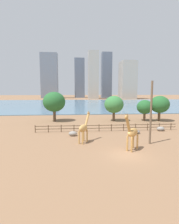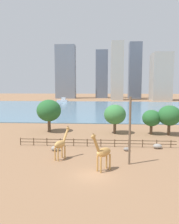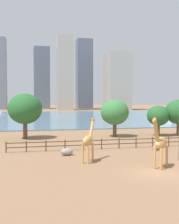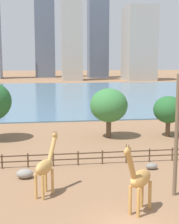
{
  "view_description": "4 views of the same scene",
  "coord_description": "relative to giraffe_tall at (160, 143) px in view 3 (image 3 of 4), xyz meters",
  "views": [
    {
      "loc": [
        -5.9,
        -19.01,
        7.39
      ],
      "look_at": [
        -2.75,
        18.96,
        2.72
      ],
      "focal_mm": 28.0,
      "sensor_mm": 36.0,
      "label": 1
    },
    {
      "loc": [
        1.17,
        -23.51,
        9.98
      ],
      "look_at": [
        -2.39,
        30.02,
        3.68
      ],
      "focal_mm": 35.0,
      "sensor_mm": 36.0,
      "label": 2
    },
    {
      "loc": [
        -10.56,
        -21.49,
        6.17
      ],
      "look_at": [
        1.24,
        31.58,
        3.74
      ],
      "focal_mm": 45.0,
      "sensor_mm": 36.0,
      "label": 3
    },
    {
      "loc": [
        -5.1,
        -18.42,
        9.71
      ],
      "look_at": [
        2.04,
        28.9,
        2.31
      ],
      "focal_mm": 55.0,
      "sensor_mm": 36.0,
      "label": 4
    }
  ],
  "objects": [
    {
      "name": "tree_right_tall",
      "position": [
        13.47,
        20.11,
        1.79
      ],
      "size": [
        4.6,
        4.6,
        6.15
      ],
      "color": "brown",
      "rests_on": "ground"
    },
    {
      "name": "skyline_block_central",
      "position": [
        -2.0,
        168.35,
        18.2
      ],
      "size": [
        10.37,
        11.18,
        40.91
      ],
      "primitive_type": "cube",
      "color": "slate",
      "rests_on": "ground"
    },
    {
      "name": "enclosure_fence",
      "position": [
        -1.25,
        10.49,
        -1.49
      ],
      "size": [
        26.12,
        0.14,
        1.3
      ],
      "color": "#4C3826",
      "rests_on": "ground"
    },
    {
      "name": "skyline_block_left",
      "position": [
        9.51,
        138.16,
        18.87
      ],
      "size": [
        8.93,
        9.3,
        42.24
      ],
      "primitive_type": "cube",
      "color": "#ADA89E",
      "rests_on": "ground"
    },
    {
      "name": "giraffe_tall",
      "position": [
        0.0,
        0.0,
        0.0
      ],
      "size": [
        2.65,
        2.54,
        4.81
      ],
      "rotation": [
        0.0,
        0.0,
        3.9
      ],
      "color": "#C18C47",
      "rests_on": "ground"
    },
    {
      "name": "skyline_tower_glass",
      "position": [
        40.32,
        135.11,
        14.41
      ],
      "size": [
        13.18,
        15.49,
        33.33
      ],
      "primitive_type": "cube",
      "color": "#ADA89E",
      "rests_on": "ground"
    },
    {
      "name": "giraffe_companion",
      "position": [
        -5.78,
        3.85,
        -0.13
      ],
      "size": [
        2.08,
        2.97,
        4.45
      ],
      "rotation": [
        0.0,
        0.0,
        1.03
      ],
      "color": "tan",
      "rests_on": "ground"
    },
    {
      "name": "tree_left_small",
      "position": [
        2.44,
        21.09,
        1.79
      ],
      "size": [
        4.64,
        4.64,
        6.16
      ],
      "color": "brown",
      "rests_on": "ground"
    },
    {
      "name": "skyline_tower_needle",
      "position": [
        25.29,
        159.2,
        20.49
      ],
      "size": [
        10.1,
        9.05,
        45.49
      ],
      "primitive_type": "cube",
      "color": "slate",
      "rests_on": "ground"
    },
    {
      "name": "harbor_water",
      "position": [
        -1.07,
        75.49,
        -2.15
      ],
      "size": [
        180.0,
        86.0,
        0.2
      ],
      "primitive_type": "cube",
      "color": "slate",
      "rests_on": "ground"
    },
    {
      "name": "boulder_small",
      "position": [
        -7.4,
        7.61,
        -1.87
      ],
      "size": [
        1.36,
        1.04,
        0.78
      ],
      "primitive_type": "ellipsoid",
      "color": "gray",
      "rests_on": "ground"
    },
    {
      "name": "tree_center_broad",
      "position": [
        -11.97,
        21.88,
        2.44
      ],
      "size": [
        5.32,
        5.32,
        7.12
      ],
      "color": "brown",
      "rests_on": "ground"
    },
    {
      "name": "boulder_by_pole",
      "position": [
        3.7,
        8.3,
        -1.97
      ],
      "size": [
        1.05,
        0.76,
        0.57
      ],
      "primitive_type": "ellipsoid",
      "color": "gray",
      "rests_on": "ground"
    },
    {
      "name": "boat_ferry",
      "position": [
        21.02,
        40.79,
        -1.31
      ],
      "size": [
        5.13,
        4.22,
        4.47
      ],
      "rotation": [
        0.0,
        0.0,
        2.56
      ],
      "color": "silver",
      "rests_on": "harbor_water"
    },
    {
      "name": "tree_left_large",
      "position": [
        10.0,
        20.66,
        1.15
      ],
      "size": [
        3.79,
        3.79,
        5.15
      ],
      "color": "brown",
      "rests_on": "ground"
    },
    {
      "name": "ground_plane",
      "position": [
        -1.07,
        78.49,
        -2.25
      ],
      "size": [
        400.0,
        400.0,
        0.0
      ],
      "primitive_type": "plane",
      "color": "#8C6647"
    }
  ]
}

